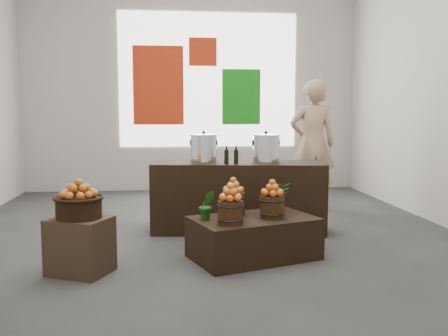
{
  "coord_description": "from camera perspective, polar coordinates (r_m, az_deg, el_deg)",
  "views": [
    {
      "loc": [
        -0.38,
        -5.64,
        1.43
      ],
      "look_at": [
        0.17,
        -0.4,
        0.84
      ],
      "focal_mm": 40.0,
      "sensor_mm": 36.0,
      "label": 1
    }
  ],
  "objects": [
    {
      "name": "shopper",
      "position": [
        7.55,
        10.07,
        2.71
      ],
      "size": [
        0.71,
        0.48,
        1.9
      ],
      "primitive_type": "imported",
      "rotation": [
        0.0,
        0.0,
        3.1
      ],
      "color": "tan",
      "rests_on": "ground"
    },
    {
      "name": "herb_garnish_right",
      "position": [
        5.21,
        6.0,
        -3.26
      ],
      "size": [
        0.33,
        0.3,
        0.3
      ],
      "primitive_type": "imported",
      "rotation": [
        0.0,
        0.0,
        0.29
      ],
      "color": "#1C6916",
      "rests_on": "display_table"
    },
    {
      "name": "back_opening",
      "position": [
        9.16,
        -1.8,
        10.01
      ],
      "size": [
        3.2,
        0.02,
        2.4
      ],
      "primitive_type": "cube",
      "color": "white",
      "rests_on": "back_wall"
    },
    {
      "name": "deco_red_left",
      "position": [
        9.12,
        -7.51,
        9.34
      ],
      "size": [
        0.9,
        0.04,
        1.4
      ],
      "primitive_type": "cube",
      "color": "#B72A0E",
      "rests_on": "back_wall"
    },
    {
      "name": "apples_in_bucket_rear",
      "position": [
        4.97,
        1.06,
        -2.01
      ],
      "size": [
        0.18,
        0.18,
        0.16
      ],
      "primitive_type": null,
      "color": "#A10511",
      "rests_on": "apple_bucket_rear"
    },
    {
      "name": "counter",
      "position": [
        5.99,
        1.66,
        -3.31
      ],
      "size": [
        2.1,
        0.93,
        0.83
      ],
      "primitive_type": "cube",
      "rotation": [
        0.0,
        0.0,
        -0.14
      ],
      "color": "black",
      "rests_on": "ground"
    },
    {
      "name": "back_wall",
      "position": [
        9.16,
        -3.7,
        10.0
      ],
      "size": [
        6.0,
        0.04,
        4.0
      ],
      "primitive_type": "cube",
      "color": "#B5B0A7",
      "rests_on": "ground"
    },
    {
      "name": "stock_pot_left",
      "position": [
        5.94,
        -2.33,
        2.17
      ],
      "size": [
        0.31,
        0.31,
        0.31
      ],
      "primitive_type": "cylinder",
      "color": "silver",
      "rests_on": "counter"
    },
    {
      "name": "apples_in_bucket_front_right",
      "position": [
        4.84,
        5.54,
        -2.28
      ],
      "size": [
        0.18,
        0.18,
        0.16
      ],
      "primitive_type": null,
      "color": "#A10511",
      "rests_on": "apple_bucket_front_right"
    },
    {
      "name": "apples_in_basket",
      "position": [
        4.55,
        -16.31,
        -2.25
      ],
      "size": [
        0.31,
        0.31,
        0.17
      ],
      "primitive_type": null,
      "color": "#A10511",
      "rests_on": "wicker_basket"
    },
    {
      "name": "crate",
      "position": [
        4.65,
        -16.11,
        -8.53
      ],
      "size": [
        0.62,
        0.58,
        0.5
      ],
      "primitive_type": "cube",
      "rotation": [
        0.0,
        0.0,
        -0.42
      ],
      "color": "#4B3723",
      "rests_on": "ground"
    },
    {
      "name": "apple_bucket_front_right",
      "position": [
        4.87,
        5.52,
        -4.45
      ],
      "size": [
        0.23,
        0.23,
        0.22
      ],
      "primitive_type": "cylinder",
      "color": "#3D2710",
      "rests_on": "display_table"
    },
    {
      "name": "deco_green_right",
      "position": [
        9.2,
        1.98,
        8.12
      ],
      "size": [
        0.7,
        0.04,
        1.0
      ],
      "primitive_type": "cube",
      "color": "#138014",
      "rests_on": "back_wall"
    },
    {
      "name": "oil_cruets",
      "position": [
        5.72,
        1.67,
        1.59
      ],
      "size": [
        0.15,
        0.08,
        0.23
      ],
      "primitive_type": null,
      "rotation": [
        0.0,
        0.0,
        -0.14
      ],
      "color": "black",
      "rests_on": "counter"
    },
    {
      "name": "deco_red_upper",
      "position": [
        9.19,
        -2.44,
        13.13
      ],
      "size": [
        0.5,
        0.04,
        0.5
      ],
      "primitive_type": "cube",
      "color": "#B72A0E",
      "rests_on": "back_wall"
    },
    {
      "name": "apple_bucket_rear",
      "position": [
        5.01,
        1.05,
        -4.12
      ],
      "size": [
        0.23,
        0.23,
        0.22
      ],
      "primitive_type": "cylinder",
      "color": "#3D2710",
      "rests_on": "display_table"
    },
    {
      "name": "ground",
      "position": [
        5.83,
        -2.12,
        -7.76
      ],
      "size": [
        7.0,
        7.0,
        0.0
      ],
      "primitive_type": "plane",
      "color": "#3A3A38",
      "rests_on": "ground"
    },
    {
      "name": "herb_garnish_left",
      "position": [
        4.77,
        -1.97,
        -4.27
      ],
      "size": [
        0.17,
        0.15,
        0.28
      ],
      "primitive_type": "imported",
      "rotation": [
        0.0,
        0.0,
        0.17
      ],
      "color": "#1C6916",
      "rests_on": "display_table"
    },
    {
      "name": "stock_pot_center",
      "position": [
        5.93,
        4.81,
        2.14
      ],
      "size": [
        0.31,
        0.31,
        0.31
      ],
      "primitive_type": "cylinder",
      "color": "silver",
      "rests_on": "counter"
    },
    {
      "name": "wicker_basket",
      "position": [
        4.57,
        -16.25,
        -4.4
      ],
      "size": [
        0.4,
        0.4,
        0.18
      ],
      "primitive_type": "cylinder",
      "color": "black",
      "rests_on": "crate"
    },
    {
      "name": "apple_bucket_front_left",
      "position": [
        4.58,
        0.74,
        -5.12
      ],
      "size": [
        0.23,
        0.23,
        0.22
      ],
      "primitive_type": "cylinder",
      "color": "#3D2710",
      "rests_on": "display_table"
    },
    {
      "name": "apples_in_bucket_front_left",
      "position": [
        4.55,
        0.74,
        -2.81
      ],
      "size": [
        0.18,
        0.18,
        0.16
      ],
      "primitive_type": null,
      "color": "#A10511",
      "rests_on": "apple_bucket_front_left"
    },
    {
      "name": "display_table",
      "position": [
        4.94,
        3.4,
        -7.97
      ],
      "size": [
        1.34,
        1.07,
        0.41
      ],
      "primitive_type": "cube",
      "rotation": [
        0.0,
        0.0,
        0.34
      ],
      "color": "black",
      "rests_on": "ground"
    }
  ]
}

